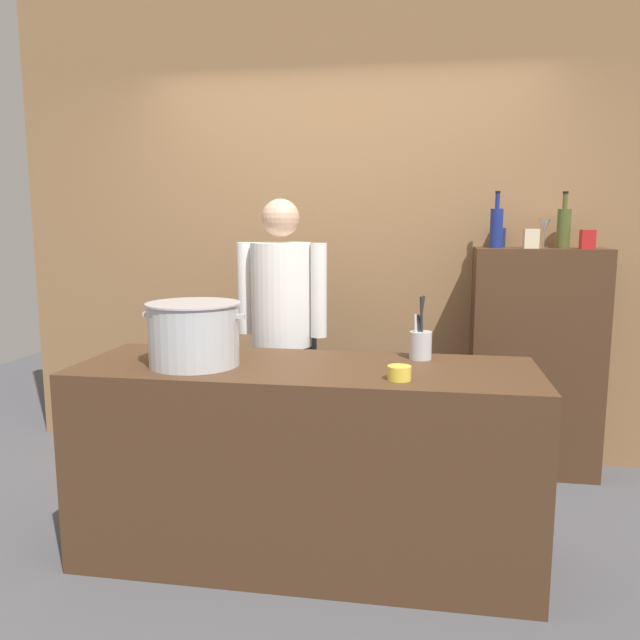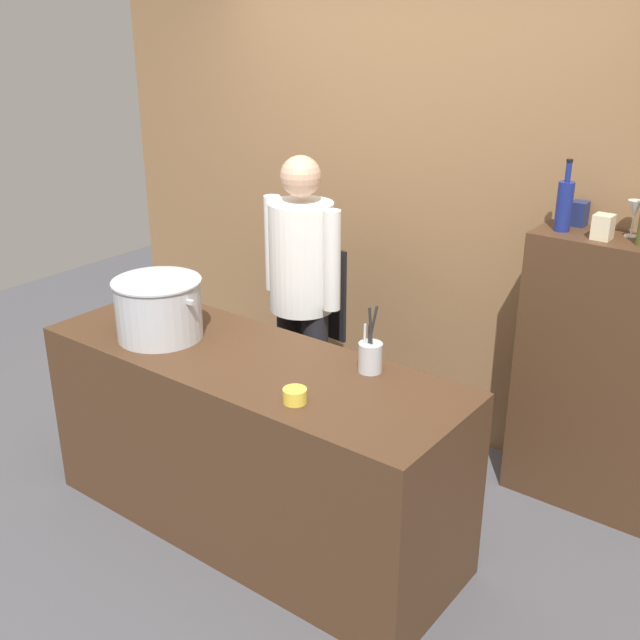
{
  "view_description": "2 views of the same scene",
  "coord_description": "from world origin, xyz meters",
  "px_view_note": "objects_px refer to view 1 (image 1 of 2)",
  "views": [
    {
      "loc": [
        0.51,
        -2.67,
        1.53
      ],
      "look_at": [
        0.01,
        0.33,
        1.05
      ],
      "focal_mm": 35.04,
      "sensor_mm": 36.0,
      "label": 1
    },
    {
      "loc": [
        2.13,
        -2.28,
        2.36
      ],
      "look_at": [
        0.13,
        0.36,
        1.0
      ],
      "focal_mm": 43.26,
      "sensor_mm": 36.0,
      "label": 2
    }
  ],
  "objects_px": {
    "chef": "(282,323)",
    "spice_tin_cream": "(531,239)",
    "butter_jar": "(399,373)",
    "utensil_crock": "(420,344)",
    "wine_bottle_cobalt": "(496,227)",
    "spice_tin_navy": "(498,238)",
    "stockpot_large": "(194,334)",
    "spice_tin_red": "(587,239)",
    "wine_bottle_olive": "(564,227)",
    "wine_glass_wide": "(564,228)",
    "wine_glass_tall": "(545,227)"
  },
  "relations": [
    {
      "from": "utensil_crock",
      "to": "wine_bottle_cobalt",
      "type": "xyz_separation_m",
      "value": [
        0.42,
        0.95,
        0.53
      ]
    },
    {
      "from": "utensil_crock",
      "to": "spice_tin_cream",
      "type": "relative_size",
      "value": 2.64
    },
    {
      "from": "chef",
      "to": "wine_bottle_cobalt",
      "type": "distance_m",
      "value": 1.39
    },
    {
      "from": "wine_bottle_olive",
      "to": "stockpot_large",
      "type": "bearing_deg",
      "value": -145.52
    },
    {
      "from": "butter_jar",
      "to": "wine_bottle_olive",
      "type": "distance_m",
      "value": 1.71
    },
    {
      "from": "chef",
      "to": "spice_tin_cream",
      "type": "xyz_separation_m",
      "value": [
        1.4,
        0.4,
        0.47
      ]
    },
    {
      "from": "spice_tin_red",
      "to": "spice_tin_cream",
      "type": "distance_m",
      "value": 0.3
    },
    {
      "from": "wine_bottle_olive",
      "to": "spice_tin_cream",
      "type": "height_order",
      "value": "wine_bottle_olive"
    },
    {
      "from": "wine_bottle_cobalt",
      "to": "spice_tin_red",
      "type": "distance_m",
      "value": 0.51
    },
    {
      "from": "wine_bottle_cobalt",
      "to": "spice_tin_navy",
      "type": "xyz_separation_m",
      "value": [
        0.03,
        0.13,
        -0.07
      ]
    },
    {
      "from": "stockpot_large",
      "to": "spice_tin_navy",
      "type": "height_order",
      "value": "spice_tin_navy"
    },
    {
      "from": "stockpot_large",
      "to": "utensil_crock",
      "type": "xyz_separation_m",
      "value": [
        0.99,
        0.29,
        -0.07
      ]
    },
    {
      "from": "spice_tin_navy",
      "to": "butter_jar",
      "type": "bearing_deg",
      "value": -109.58
    },
    {
      "from": "utensil_crock",
      "to": "spice_tin_navy",
      "type": "relative_size",
      "value": 2.55
    },
    {
      "from": "chef",
      "to": "spice_tin_cream",
      "type": "distance_m",
      "value": 1.53
    },
    {
      "from": "wine_glass_tall",
      "to": "wine_bottle_cobalt",
      "type": "bearing_deg",
      "value": -162.33
    },
    {
      "from": "wine_bottle_olive",
      "to": "spice_tin_red",
      "type": "relative_size",
      "value": 3.0
    },
    {
      "from": "stockpot_large",
      "to": "wine_bottle_cobalt",
      "type": "bearing_deg",
      "value": 41.16
    },
    {
      "from": "utensil_crock",
      "to": "wine_bottle_cobalt",
      "type": "height_order",
      "value": "wine_bottle_cobalt"
    },
    {
      "from": "chef",
      "to": "butter_jar",
      "type": "bearing_deg",
      "value": 134.29
    },
    {
      "from": "stockpot_large",
      "to": "wine_glass_tall",
      "type": "bearing_deg",
      "value": 37.97
    },
    {
      "from": "utensil_crock",
      "to": "wine_bottle_cobalt",
      "type": "relative_size",
      "value": 0.9
    },
    {
      "from": "chef",
      "to": "butter_jar",
      "type": "height_order",
      "value": "chef"
    },
    {
      "from": "butter_jar",
      "to": "spice_tin_cream",
      "type": "height_order",
      "value": "spice_tin_cream"
    },
    {
      "from": "wine_glass_wide",
      "to": "stockpot_large",
      "type": "bearing_deg",
      "value": -143.57
    },
    {
      "from": "utensil_crock",
      "to": "wine_glass_wide",
      "type": "xyz_separation_m",
      "value": [
        0.82,
        1.05,
        0.53
      ]
    },
    {
      "from": "chef",
      "to": "utensil_crock",
      "type": "distance_m",
      "value": 0.94
    },
    {
      "from": "chef",
      "to": "butter_jar",
      "type": "relative_size",
      "value": 17.16
    },
    {
      "from": "wine_bottle_cobalt",
      "to": "spice_tin_cream",
      "type": "bearing_deg",
      "value": -7.89
    },
    {
      "from": "wine_glass_tall",
      "to": "wine_glass_wide",
      "type": "distance_m",
      "value": 0.11
    },
    {
      "from": "wine_bottle_olive",
      "to": "wine_bottle_cobalt",
      "type": "bearing_deg",
      "value": 178.92
    },
    {
      "from": "spice_tin_cream",
      "to": "butter_jar",
      "type": "bearing_deg",
      "value": -117.63
    },
    {
      "from": "stockpot_large",
      "to": "spice_tin_cream",
      "type": "xyz_separation_m",
      "value": [
        1.61,
        1.21,
        0.4
      ]
    },
    {
      "from": "spice_tin_navy",
      "to": "stockpot_large",
      "type": "bearing_deg",
      "value": -136.55
    },
    {
      "from": "wine_bottle_olive",
      "to": "spice_tin_cream",
      "type": "distance_m",
      "value": 0.19
    },
    {
      "from": "wine_glass_wide",
      "to": "wine_glass_tall",
      "type": "bearing_deg",
      "value": -173.96
    },
    {
      "from": "stockpot_large",
      "to": "wine_glass_wide",
      "type": "height_order",
      "value": "wine_glass_wide"
    },
    {
      "from": "butter_jar",
      "to": "wine_glass_wide",
      "type": "distance_m",
      "value": 1.81
    },
    {
      "from": "stockpot_large",
      "to": "spice_tin_red",
      "type": "distance_m",
      "value": 2.28
    },
    {
      "from": "stockpot_large",
      "to": "wine_glass_wide",
      "type": "distance_m",
      "value": 2.3
    },
    {
      "from": "wine_glass_wide",
      "to": "spice_tin_navy",
      "type": "distance_m",
      "value": 0.38
    },
    {
      "from": "chef",
      "to": "spice_tin_navy",
      "type": "bearing_deg",
      "value": -148.24
    },
    {
      "from": "utensil_crock",
      "to": "spice_tin_red",
      "type": "relative_size",
      "value": 2.73
    },
    {
      "from": "wine_glass_wide",
      "to": "spice_tin_red",
      "type": "xyz_separation_m",
      "value": [
        0.09,
        -0.17,
        -0.06
      ]
    },
    {
      "from": "stockpot_large",
      "to": "spice_tin_red",
      "type": "height_order",
      "value": "spice_tin_red"
    },
    {
      "from": "wine_glass_tall",
      "to": "butter_jar",
      "type": "bearing_deg",
      "value": -118.57
    },
    {
      "from": "chef",
      "to": "stockpot_large",
      "type": "xyz_separation_m",
      "value": [
        -0.21,
        -0.81,
        0.08
      ]
    },
    {
      "from": "utensil_crock",
      "to": "chef",
      "type": "bearing_deg",
      "value": 146.37
    },
    {
      "from": "wine_bottle_cobalt",
      "to": "wine_glass_tall",
      "type": "distance_m",
      "value": 0.3
    },
    {
      "from": "stockpot_large",
      "to": "spice_tin_navy",
      "type": "bearing_deg",
      "value": 43.45
    }
  ]
}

